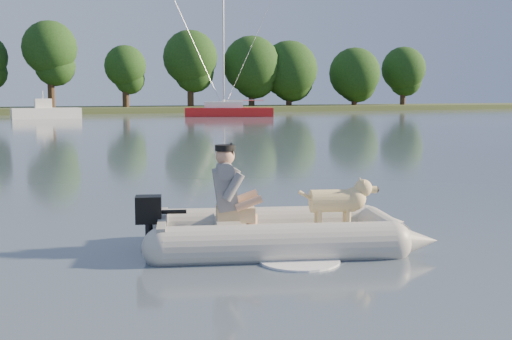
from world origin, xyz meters
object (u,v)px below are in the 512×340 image
man (227,186)px  sailboat (228,111)px  motorboat (46,105)px  dog (333,205)px  dinghy (283,201)px

man → sailboat: bearing=85.7°
man → motorboat: size_ratio=0.20×
dog → man: bearing=-180.0°
dinghy → dog: size_ratio=5.16×
dinghy → sailboat: (17.44, 45.51, -0.14)m
dog → motorboat: motorboat is taller
dinghy → motorboat: 47.28m
dinghy → man: (-0.66, 0.26, 0.19)m
dinghy → sailboat: bearing=86.5°
man → motorboat: (2.91, 46.96, 0.27)m
motorboat → man: bearing=-94.3°
dog → motorboat: 47.40m
dog → sailboat: (16.80, 45.65, -0.07)m
motorboat → dog: bearing=-92.7°
man → dog: bearing=0.0°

